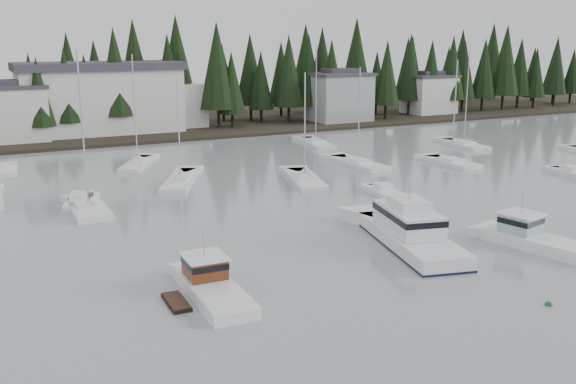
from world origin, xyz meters
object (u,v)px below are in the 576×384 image
(sailboat_9, at_px, (451,164))
(runabout_4, at_px, (79,203))
(lobster_boat_teal, at_px, (535,240))
(sailboat_11, at_px, (464,146))
(sailboat_7, at_px, (316,144))
(house_east_a, at_px, (339,96))
(harbor_inn, at_px, (114,98))
(cabin_cruiser_center, at_px, (410,235))
(house_west, at_px, (13,112))
(sailboat_2, at_px, (138,165))
(sailboat_5, at_px, (181,182))
(runabout_1, at_px, (383,193))
(sailboat_0, at_px, (304,181))
(house_east_b, at_px, (429,93))
(sailboat_4, at_px, (89,210))
(runabout_3, at_px, (7,171))
(lobster_boat_brown, at_px, (210,288))
(runabout_2, at_px, (571,174))
(sailboat_8, at_px, (358,165))

(sailboat_9, relative_size, runabout_4, 2.07)
(lobster_boat_teal, xyz_separation_m, sailboat_11, (26.79, 37.34, -0.46))
(sailboat_7, distance_m, runabout_4, 41.38)
(house_east_a, height_order, sailboat_11, sailboat_11)
(harbor_inn, bearing_deg, cabin_cruiser_center, -84.02)
(lobster_boat_teal, xyz_separation_m, sailboat_9, (16.12, 27.62, -0.47))
(house_west, height_order, sailboat_2, sailboat_2)
(cabin_cruiser_center, xyz_separation_m, sailboat_9, (23.98, 23.06, -0.73))
(sailboat_5, relative_size, runabout_1, 2.13)
(sailboat_0, bearing_deg, house_east_b, -34.54)
(sailboat_2, height_order, sailboat_4, sailboat_4)
(house_east_a, xyz_separation_m, sailboat_11, (2.70, -29.75, -4.82))
(sailboat_11, relative_size, runabout_3, 2.19)
(harbor_inn, bearing_deg, sailboat_11, -39.29)
(sailboat_5, xyz_separation_m, sailboat_9, (32.57, -5.17, 0.02))
(house_east_a, relative_size, sailboat_9, 0.81)
(cabin_cruiser_center, bearing_deg, lobster_boat_brown, 111.40)
(house_east_b, relative_size, harbor_inn, 0.32)
(runabout_3, bearing_deg, sailboat_2, -97.44)
(runabout_2, bearing_deg, sailboat_8, 56.96)
(lobster_boat_brown, height_order, runabout_2, lobster_boat_brown)
(sailboat_5, bearing_deg, runabout_3, 75.13)
(sailboat_8, distance_m, runabout_3, 40.97)
(sailboat_4, xyz_separation_m, sailboat_11, (54.15, 12.15, -0.00))
(cabin_cruiser_center, distance_m, sailboat_7, 46.57)
(sailboat_0, relative_size, sailboat_2, 0.88)
(house_east_a, bearing_deg, runabout_1, -116.74)
(sailboat_7, bearing_deg, house_east_a, -29.04)
(harbor_inn, relative_size, runabout_3, 4.31)
(sailboat_2, bearing_deg, house_east_a, -33.70)
(sailboat_5, height_order, runabout_4, sailboat_5)
(sailboat_0, height_order, sailboat_7, sailboat_7)
(runabout_1, distance_m, runabout_4, 29.00)
(harbor_inn, distance_m, sailboat_9, 53.96)
(house_east_b, distance_m, sailboat_4, 85.67)
(harbor_inn, bearing_deg, sailboat_0, -76.63)
(sailboat_4, bearing_deg, sailboat_9, -85.62)
(house_west, xyz_separation_m, lobster_boat_brown, (5.54, -65.82, -4.19))
(house_east_b, height_order, sailboat_2, sailboat_2)
(lobster_boat_brown, bearing_deg, lobster_boat_teal, -93.30)
(house_east_a, distance_m, cabin_cruiser_center, 70.34)
(sailboat_4, bearing_deg, sailboat_5, -53.96)
(sailboat_0, xyz_separation_m, runabout_1, (4.16, -8.58, 0.08))
(sailboat_8, xyz_separation_m, sailboat_11, (21.11, 4.93, 0.03))
(sailboat_2, xyz_separation_m, sailboat_5, (1.76, -11.28, -0.03))
(house_west, height_order, sailboat_5, sailboat_5)
(house_west, relative_size, sailboat_4, 0.65)
(sailboat_2, height_order, sailboat_5, sailboat_2)
(lobster_boat_teal, distance_m, sailboat_2, 47.68)
(house_west, relative_size, sailboat_5, 0.85)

